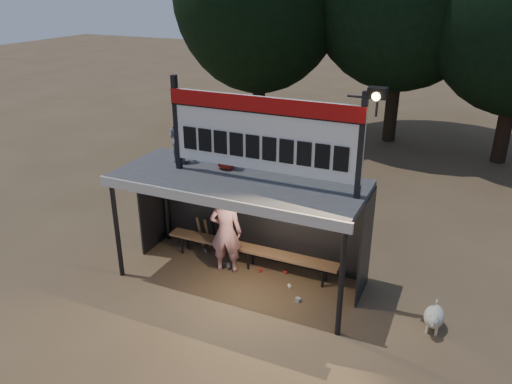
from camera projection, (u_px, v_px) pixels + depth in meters
ground at (240, 279)px, 10.67m from camera, size 80.00×80.00×0.00m
player at (226, 232)px, 10.63m from camera, size 0.78×0.61×1.89m
child_a at (179, 138)px, 10.46m from camera, size 0.53×0.42×1.03m
child_b at (226, 147)px, 10.06m from camera, size 0.51×0.38×0.94m
dugout_shelter at (244, 196)px, 10.15m from camera, size 5.10×2.08×2.32m
scoreboard_assembly at (265, 132)px, 9.15m from camera, size 4.10×0.27×1.99m
bench at (251, 249)px, 10.96m from camera, size 4.00×0.35×0.48m
dog at (434, 317)px, 9.01m from camera, size 0.36×0.81×0.49m
bats at (208, 234)px, 11.66m from camera, size 0.48×0.33×0.84m
litter at (260, 273)px, 10.80m from camera, size 2.78×1.07×0.08m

